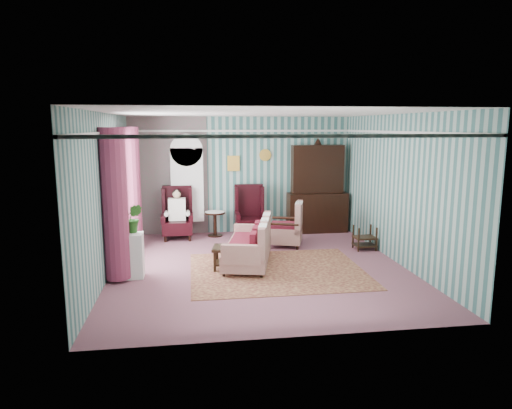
{
  "coord_description": "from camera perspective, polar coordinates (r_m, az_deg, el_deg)",
  "views": [
    {
      "loc": [
        -1.25,
        -8.35,
        2.67
      ],
      "look_at": [
        0.03,
        0.6,
        1.11
      ],
      "focal_mm": 32.0,
      "sensor_mm": 36.0,
      "label": 1
    }
  ],
  "objects": [
    {
      "name": "seated_woman",
      "position": [
        11.0,
        -9.81,
        -1.25
      ],
      "size": [
        0.44,
        0.4,
        1.18
      ],
      "primitive_type": null,
      "color": "silver",
      "rests_on": "floor"
    },
    {
      "name": "potted_plant_c",
      "position": [
        8.39,
        -16.38,
        -2.0
      ],
      "size": [
        0.26,
        0.26,
        0.43
      ],
      "primitive_type": "imported",
      "rotation": [
        0.0,
        0.0,
        -0.1
      ],
      "color": "#27571B",
      "rests_on": "plant_stand"
    },
    {
      "name": "rug",
      "position": [
        8.61,
        2.65,
        -8.23
      ],
      "size": [
        3.2,
        2.6,
        0.01
      ],
      "primitive_type": "cube",
      "color": "#461F17",
      "rests_on": "floor"
    },
    {
      "name": "floor",
      "position": [
        8.85,
        0.36,
        -7.76
      ],
      "size": [
        6.0,
        6.0,
        0.0
      ],
      "primitive_type": "plane",
      "color": "#824B5B",
      "rests_on": "ground"
    },
    {
      "name": "sofa",
      "position": [
        8.87,
        -1.08,
        -4.16
      ],
      "size": [
        1.37,
        2.0,
        1.06
      ],
      "primitive_type": "cube",
      "rotation": [
        0.0,
        0.0,
        1.34
      ],
      "color": "beige",
      "rests_on": "floor"
    },
    {
      "name": "potted_plant_b",
      "position": [
        8.35,
        -15.02,
        -1.68
      ],
      "size": [
        0.3,
        0.25,
        0.52
      ],
      "primitive_type": "imported",
      "rotation": [
        0.0,
        0.0,
        -0.08
      ],
      "color": "#1B581D",
      "rests_on": "plant_stand"
    },
    {
      "name": "plant_stand",
      "position": [
        8.44,
        -15.76,
        -6.19
      ],
      "size": [
        0.55,
        0.35,
        0.8
      ],
      "primitive_type": "cube",
      "color": "silver",
      "rests_on": "floor"
    },
    {
      "name": "bookcase",
      "position": [
        11.29,
        -8.57,
        1.8
      ],
      "size": [
        0.8,
        0.28,
        2.24
      ],
      "primitive_type": "cube",
      "color": "white",
      "rests_on": "floor"
    },
    {
      "name": "floral_armchair",
      "position": [
        10.28,
        3.64,
        -2.58
      ],
      "size": [
        1.07,
        1.04,
        0.94
      ],
      "primitive_type": "cube",
      "rotation": [
        0.0,
        0.0,
        1.26
      ],
      "color": "beige",
      "rests_on": "floor"
    },
    {
      "name": "coffee_table",
      "position": [
        8.66,
        -2.51,
        -6.68
      ],
      "size": [
        0.94,
        0.63,
        0.43
      ],
      "primitive_type": "cube",
      "rotation": [
        0.0,
        0.0,
        -0.16
      ],
      "color": "black",
      "rests_on": "floor"
    },
    {
      "name": "wingback_left",
      "position": [
        10.99,
        -9.82,
        -1.07
      ],
      "size": [
        0.76,
        0.8,
        1.25
      ],
      "primitive_type": "cube",
      "color": "black",
      "rests_on": "floor"
    },
    {
      "name": "nest_table",
      "position": [
        10.25,
        13.42,
        -4.02
      ],
      "size": [
        0.45,
        0.38,
        0.54
      ],
      "primitive_type": "cube",
      "color": "black",
      "rests_on": "floor"
    },
    {
      "name": "wingback_right",
      "position": [
        11.08,
        -0.73,
        -0.84
      ],
      "size": [
        0.76,
        0.8,
        1.25
      ],
      "primitive_type": "cube",
      "color": "black",
      "rests_on": "floor"
    },
    {
      "name": "round_side_table",
      "position": [
        11.21,
        -5.15,
        -2.45
      ],
      "size": [
        0.5,
        0.5,
        0.6
      ],
      "primitive_type": "cylinder",
      "color": "black",
      "rests_on": "floor"
    },
    {
      "name": "room_shell",
      "position": [
        8.57,
        -3.9,
        5.33
      ],
      "size": [
        5.53,
        6.02,
        2.91
      ],
      "color": "#386562",
      "rests_on": "ground"
    },
    {
      "name": "dresser_hutch",
      "position": [
        11.6,
        7.7,
        2.33
      ],
      "size": [
        1.5,
        0.56,
        2.36
      ],
      "primitive_type": "cube",
      "color": "black",
      "rests_on": "floor"
    },
    {
      "name": "potted_plant_a",
      "position": [
        8.27,
        -16.37,
        -2.29
      ],
      "size": [
        0.36,
        0.31,
        0.39
      ],
      "primitive_type": "imported",
      "rotation": [
        0.0,
        0.0,
        0.01
      ],
      "color": "#224D18",
      "rests_on": "plant_stand"
    }
  ]
}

